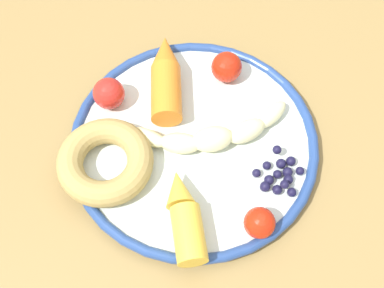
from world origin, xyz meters
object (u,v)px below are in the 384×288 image
(carrot_orange, at_px, (166,76))
(tomato_mid, at_px, (260,223))
(dining_table, at_px, (206,187))
(tomato_near, at_px, (109,93))
(plate, at_px, (192,145))
(donut, at_px, (105,162))
(blueberry_pile, at_px, (280,174))
(carrot_yellow, at_px, (186,216))
(banana, at_px, (213,135))
(tomato_far, at_px, (227,67))

(carrot_orange, height_order, tomato_mid, carrot_orange)
(dining_table, relative_size, tomato_near, 26.86)
(plate, distance_m, donut, 0.10)
(donut, bearing_deg, dining_table, -137.03)
(plate, distance_m, blueberry_pile, 0.11)
(carrot_yellow, bearing_deg, banana, -75.27)
(plate, distance_m, banana, 0.03)
(tomato_mid, bearing_deg, donut, 8.54)
(plate, height_order, banana, banana)
(banana, bearing_deg, blueberry_pile, 179.36)
(banana, height_order, tomato_mid, tomato_mid)
(banana, height_order, donut, same)
(banana, relative_size, carrot_yellow, 1.52)
(plate, bearing_deg, tomato_far, -81.76)
(carrot_yellow, relative_size, tomato_far, 2.55)
(banana, relative_size, tomato_near, 3.86)
(tomato_near, xyz_separation_m, tomato_mid, (-0.23, 0.05, -0.00))
(carrot_orange, bearing_deg, dining_table, 151.40)
(plate, height_order, blueberry_pile, blueberry_pile)
(plate, relative_size, donut, 2.70)
(plate, relative_size, tomato_near, 7.65)
(blueberry_pile, bearing_deg, dining_table, 8.01)
(tomato_mid, bearing_deg, plate, -23.60)
(blueberry_pile, xyz_separation_m, tomato_near, (0.22, 0.02, 0.01))
(blueberry_pile, relative_size, tomato_near, 1.43)
(dining_table, relative_size, carrot_orange, 8.43)
(donut, bearing_deg, tomato_mid, -171.46)
(dining_table, bearing_deg, carrot_yellow, 105.30)
(dining_table, bearing_deg, tomato_far, -70.47)
(tomato_near, bearing_deg, donut, 123.50)
(banana, xyz_separation_m, carrot_orange, (0.09, -0.04, 0.01))
(dining_table, distance_m, carrot_yellow, 0.16)
(dining_table, bearing_deg, carrot_orange, -28.60)
(plate, distance_m, tomato_mid, 0.13)
(carrot_yellow, height_order, tomato_far, tomato_far)
(plate, height_order, carrot_orange, carrot_orange)
(tomato_near, bearing_deg, carrot_orange, -127.35)
(plate, bearing_deg, carrot_orange, -37.28)
(blueberry_pile, height_order, tomato_mid, tomato_mid)
(dining_table, height_order, tomato_mid, tomato_mid)
(carrot_yellow, distance_m, tomato_near, 0.18)
(banana, distance_m, donut, 0.13)
(banana, distance_m, tomato_far, 0.09)
(dining_table, xyz_separation_m, tomato_far, (0.04, -0.10, 0.13))
(carrot_yellow, distance_m, donut, 0.11)
(carrot_yellow, height_order, tomato_mid, tomato_mid)
(plate, bearing_deg, banana, -136.61)
(donut, bearing_deg, tomato_far, -105.67)
(tomato_far, bearing_deg, tomato_mid, 129.79)
(carrot_orange, bearing_deg, carrot_yellow, 130.02)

